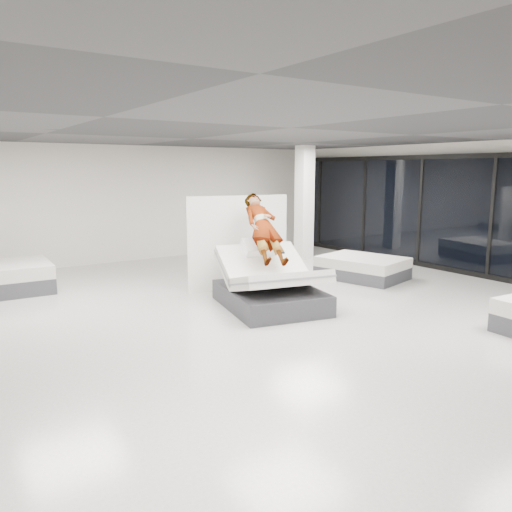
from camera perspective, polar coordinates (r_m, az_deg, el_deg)
name	(u,v)px	position (r m, az deg, el deg)	size (l,w,h in m)	color
room	(290,227)	(8.27, 3.90, 3.28)	(14.00, 14.04, 3.20)	beige
hero_bed	(270,286)	(9.28, 1.62, -3.49)	(2.02, 2.43, 1.23)	#35363A
person	(264,237)	(9.39, 0.91, 2.21)	(0.66, 0.44, 1.82)	slate
remote	(282,251)	(9.20, 3.01, 0.55)	(0.05, 0.14, 0.03)	black
divider_panel	(238,243)	(10.63, -2.03, 1.52)	(2.20, 0.10, 2.00)	white
flat_bed_right_far	(362,268)	(12.04, 12.07, -1.32)	(1.81, 2.14, 0.51)	#35363A
column	(304,203)	(14.26, 5.54, 6.03)	(0.40, 0.40, 3.20)	white
storefront_glazing	(492,217)	(12.77, 25.37, 4.01)	(0.12, 13.40, 2.92)	#1F2634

